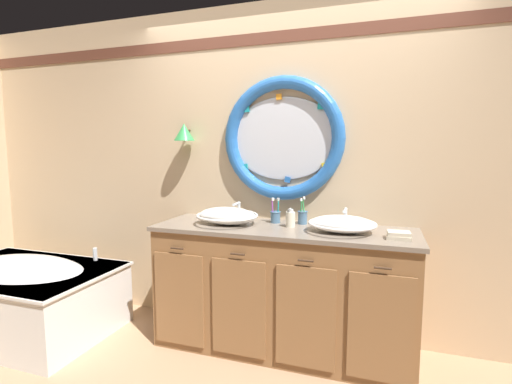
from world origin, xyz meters
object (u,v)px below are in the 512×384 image
Objects in this scene: sink_basin_right at (342,224)px; soap_dispenser at (290,219)px; toothbrush_holder_right at (303,217)px; toothbrush_holder_left at (275,216)px; folded_hand_towel at (399,235)px; bathtub at (23,293)px; sink_basin_left at (227,216)px.

sink_basin_right is 0.38m from soap_dispenser.
toothbrush_holder_left is at bearing -174.86° from toothbrush_holder_right.
folded_hand_towel is at bearing -16.16° from toothbrush_holder_left.
bathtub is 3.13× the size of sink_basin_left.
folded_hand_towel is at bearing -3.74° from sink_basin_left.
bathtub is 7.55× the size of toothbrush_holder_left.
soap_dispenser is (0.15, -0.12, 0.01)m from toothbrush_holder_left.
sink_basin_left reaches higher than sink_basin_right.
bathtub is 9.90× the size of folded_hand_towel.
sink_basin_right is at bearing 0.00° from sink_basin_left.
toothbrush_holder_right is 0.72m from folded_hand_towel.
sink_basin_left is 0.47m from soap_dispenser.
soap_dispenser is at bearing 169.46° from folded_hand_towel.
sink_basin_right reaches higher than folded_hand_towel.
toothbrush_holder_right reaches higher than sink_basin_right.
toothbrush_holder_left is 0.21m from toothbrush_holder_right.
sink_basin_right is at bearing -18.67° from toothbrush_holder_left.
toothbrush_holder_left is at bearing 163.84° from folded_hand_towel.
bathtub is 6.88× the size of toothbrush_holder_right.
bathtub is at bearing -171.21° from sink_basin_right.
sink_basin_right is at bearing -8.72° from soap_dispenser.
sink_basin_left is at bearing -151.75° from toothbrush_holder_left.
soap_dispenser is (-0.06, -0.14, 0.00)m from toothbrush_holder_right.
soap_dispenser is 0.74m from folded_hand_towel.
toothbrush_holder_right is (0.53, 0.19, -0.01)m from sink_basin_left.
bathtub is at bearing -173.87° from folded_hand_towel.
soap_dispenser is (0.47, 0.06, -0.01)m from sink_basin_left.
toothbrush_holder_right reaches higher than bathtub.
toothbrush_holder_left reaches higher than sink_basin_left.
toothbrush_holder_right reaches higher than folded_hand_towel.
sink_basin_left is 1.02× the size of sink_basin_right.
bathtub is 2.91m from folded_hand_towel.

